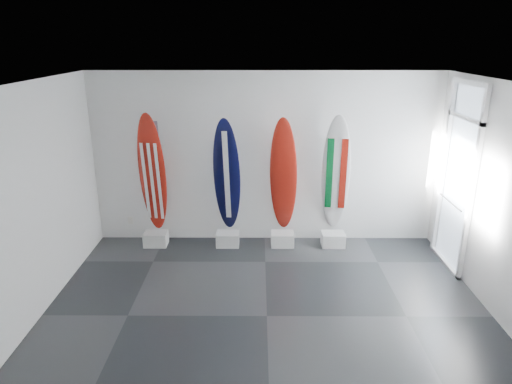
{
  "coord_description": "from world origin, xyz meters",
  "views": [
    {
      "loc": [
        -0.11,
        -5.19,
        3.5
      ],
      "look_at": [
        -0.15,
        1.4,
        1.27
      ],
      "focal_mm": 31.94,
      "sensor_mm": 36.0,
      "label": 1
    }
  ],
  "objects_px": {
    "surfboard_usa": "(152,174)",
    "surfboard_navy": "(227,176)",
    "surfboard_italy": "(336,174)",
    "surfboard_swiss": "(283,176)"
  },
  "relations": [
    {
      "from": "surfboard_navy",
      "to": "surfboard_italy",
      "type": "distance_m",
      "value": 1.87
    },
    {
      "from": "surfboard_navy",
      "to": "surfboard_italy",
      "type": "height_order",
      "value": "surfboard_italy"
    },
    {
      "from": "surfboard_swiss",
      "to": "surfboard_italy",
      "type": "relative_size",
      "value": 0.97
    },
    {
      "from": "surfboard_italy",
      "to": "surfboard_swiss",
      "type": "bearing_deg",
      "value": -170.55
    },
    {
      "from": "surfboard_usa",
      "to": "surfboard_swiss",
      "type": "relative_size",
      "value": 1.02
    },
    {
      "from": "surfboard_navy",
      "to": "surfboard_usa",
      "type": "bearing_deg",
      "value": -171.82
    },
    {
      "from": "surfboard_usa",
      "to": "surfboard_italy",
      "type": "bearing_deg",
      "value": 8.73
    },
    {
      "from": "surfboard_navy",
      "to": "surfboard_italy",
      "type": "xyz_separation_m",
      "value": [
        1.87,
        0.0,
        0.03
      ]
    },
    {
      "from": "surfboard_usa",
      "to": "surfboard_navy",
      "type": "distance_m",
      "value": 1.28
    },
    {
      "from": "surfboard_usa",
      "to": "surfboard_navy",
      "type": "xyz_separation_m",
      "value": [
        1.28,
        0.0,
        -0.04
      ]
    }
  ]
}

